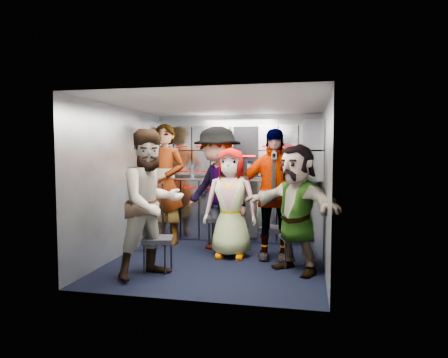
% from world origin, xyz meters
% --- Properties ---
extents(floor, '(3.00, 3.00, 0.00)m').
position_xyz_m(floor, '(0.00, 0.00, 0.00)').
color(floor, black).
rests_on(floor, ground).
extents(wall_back, '(2.80, 0.04, 2.10)m').
position_xyz_m(wall_back, '(0.00, 1.50, 1.05)').
color(wall_back, gray).
rests_on(wall_back, ground).
extents(wall_left, '(0.04, 3.00, 2.10)m').
position_xyz_m(wall_left, '(-1.40, 0.00, 1.05)').
color(wall_left, gray).
rests_on(wall_left, ground).
extents(wall_right, '(0.04, 3.00, 2.10)m').
position_xyz_m(wall_right, '(1.40, 0.00, 1.05)').
color(wall_right, gray).
rests_on(wall_right, ground).
extents(ceiling, '(2.80, 3.00, 0.02)m').
position_xyz_m(ceiling, '(0.00, 0.00, 2.10)').
color(ceiling, silver).
rests_on(ceiling, wall_back).
extents(cart_bank_back, '(2.68, 0.38, 0.99)m').
position_xyz_m(cart_bank_back, '(0.00, 1.29, 0.49)').
color(cart_bank_back, '#A4A8B5').
rests_on(cart_bank_back, ground).
extents(cart_bank_left, '(0.38, 0.76, 0.99)m').
position_xyz_m(cart_bank_left, '(-1.19, 0.56, 0.49)').
color(cart_bank_left, '#A4A8B5').
rests_on(cart_bank_left, ground).
extents(counter, '(2.68, 0.42, 0.03)m').
position_xyz_m(counter, '(0.00, 1.29, 1.01)').
color(counter, '#B5B7BC').
rests_on(counter, cart_bank_back).
extents(locker_bank_back, '(2.68, 0.28, 0.82)m').
position_xyz_m(locker_bank_back, '(0.00, 1.35, 1.49)').
color(locker_bank_back, '#A4A8B5').
rests_on(locker_bank_back, wall_back).
extents(locker_bank_right, '(0.28, 1.00, 0.82)m').
position_xyz_m(locker_bank_right, '(1.25, 0.70, 1.49)').
color(locker_bank_right, '#A4A8B5').
rests_on(locker_bank_right, wall_right).
extents(right_cabinet, '(0.28, 1.20, 1.00)m').
position_xyz_m(right_cabinet, '(1.25, 0.60, 0.50)').
color(right_cabinet, '#A4A8B5').
rests_on(right_cabinet, ground).
extents(coffee_niche, '(0.46, 0.16, 0.84)m').
position_xyz_m(coffee_niche, '(0.18, 1.41, 1.47)').
color(coffee_niche, black).
rests_on(coffee_niche, wall_back).
extents(red_latch_strip, '(2.60, 0.02, 0.03)m').
position_xyz_m(red_latch_strip, '(0.00, 1.09, 0.88)').
color(red_latch_strip, '#AD0802').
rests_on(red_latch_strip, cart_bank_back).
extents(jump_seat_near_left, '(0.44, 0.42, 0.43)m').
position_xyz_m(jump_seat_near_left, '(-0.61, -0.66, 0.38)').
color(jump_seat_near_left, black).
rests_on(jump_seat_near_left, ground).
extents(jump_seat_mid_left, '(0.46, 0.44, 0.46)m').
position_xyz_m(jump_seat_mid_left, '(-0.14, 0.76, 0.41)').
color(jump_seat_mid_left, black).
rests_on(jump_seat_mid_left, ground).
extents(jump_seat_center, '(0.41, 0.40, 0.40)m').
position_xyz_m(jump_seat_center, '(0.14, 0.39, 0.35)').
color(jump_seat_center, black).
rests_on(jump_seat_center, ground).
extents(jump_seat_mid_right, '(0.44, 0.43, 0.41)m').
position_xyz_m(jump_seat_mid_right, '(0.72, 0.41, 0.36)').
color(jump_seat_mid_right, black).
rests_on(jump_seat_mid_right, ground).
extents(jump_seat_near_right, '(0.45, 0.44, 0.41)m').
position_xyz_m(jump_seat_near_right, '(1.05, -0.13, 0.36)').
color(jump_seat_near_right, black).
rests_on(jump_seat_near_right, ground).
extents(attendant_standing, '(0.78, 0.59, 1.92)m').
position_xyz_m(attendant_standing, '(-1.05, 0.81, 0.96)').
color(attendant_standing, black).
rests_on(attendant_standing, ground).
extents(attendant_arc_a, '(1.03, 1.07, 1.74)m').
position_xyz_m(attendant_arc_a, '(-0.61, -0.84, 0.87)').
color(attendant_arc_a, black).
rests_on(attendant_arc_a, ground).
extents(attendant_arc_b, '(1.37, 1.24, 1.84)m').
position_xyz_m(attendant_arc_b, '(-0.14, 0.58, 0.92)').
color(attendant_arc_b, black).
rests_on(attendant_arc_b, ground).
extents(attendant_arc_c, '(0.75, 0.49, 1.53)m').
position_xyz_m(attendant_arc_c, '(0.14, 0.21, 0.76)').
color(attendant_arc_c, black).
rests_on(attendant_arc_c, ground).
extents(attendant_arc_d, '(1.06, 0.46, 1.79)m').
position_xyz_m(attendant_arc_d, '(0.72, 0.23, 0.89)').
color(attendant_arc_d, black).
rests_on(attendant_arc_d, ground).
extents(attendant_arc_e, '(1.42, 1.28, 1.57)m').
position_xyz_m(attendant_arc_e, '(1.05, -0.31, 0.78)').
color(attendant_arc_e, black).
rests_on(attendant_arc_e, ground).
extents(bottle_left, '(0.06, 0.06, 0.22)m').
position_xyz_m(bottle_left, '(-0.71, 1.24, 1.14)').
color(bottle_left, white).
rests_on(bottle_left, counter).
extents(bottle_mid, '(0.06, 0.06, 0.28)m').
position_xyz_m(bottle_mid, '(-0.35, 1.24, 1.17)').
color(bottle_mid, white).
rests_on(bottle_mid, counter).
extents(bottle_right, '(0.07, 0.07, 0.23)m').
position_xyz_m(bottle_right, '(0.25, 1.24, 1.15)').
color(bottle_right, white).
rests_on(bottle_right, counter).
extents(cup_left, '(0.07, 0.07, 0.10)m').
position_xyz_m(cup_left, '(-1.07, 1.23, 1.08)').
color(cup_left, '#CAB58E').
rests_on(cup_left, counter).
extents(cup_right, '(0.09, 0.09, 0.11)m').
position_xyz_m(cup_right, '(0.62, 1.23, 1.08)').
color(cup_right, '#CAB58E').
rests_on(cup_right, counter).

